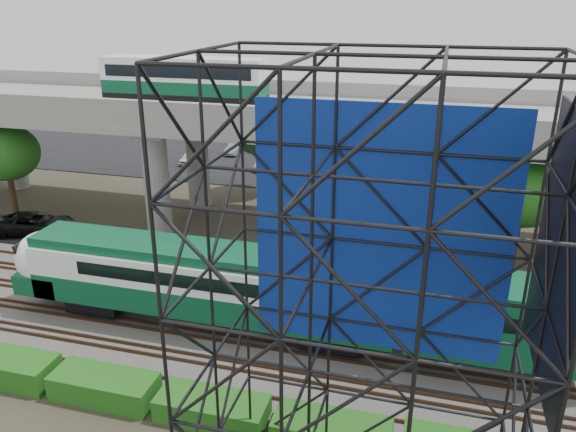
% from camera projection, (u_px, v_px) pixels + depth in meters
% --- Properties ---
extents(ground, '(140.00, 140.00, 0.00)m').
position_uv_depth(ground, '(228.00, 355.00, 27.32)').
color(ground, '#474233').
rests_on(ground, ground).
extents(ballast_bed, '(90.00, 12.00, 0.20)m').
position_uv_depth(ballast_bed, '(242.00, 332.00, 29.09)').
color(ballast_bed, slate).
rests_on(ballast_bed, ground).
extents(service_road, '(90.00, 5.00, 0.08)m').
position_uv_depth(service_road, '(286.00, 263.00, 36.75)').
color(service_road, black).
rests_on(service_road, ground).
extents(parking_lot, '(90.00, 18.00, 0.08)m').
position_uv_depth(parking_lot, '(347.00, 167.00, 57.88)').
color(parking_lot, black).
rests_on(parking_lot, ground).
extents(harbor_water, '(140.00, 40.00, 0.03)m').
position_uv_depth(harbor_water, '(374.00, 124.00, 77.68)').
color(harbor_water, slate).
rests_on(harbor_water, ground).
extents(rail_tracks, '(90.00, 9.52, 0.16)m').
position_uv_depth(rail_tracks, '(241.00, 329.00, 29.02)').
color(rail_tracks, '#472D1E').
rests_on(rail_tracks, ballast_bed).
extents(commuter_train, '(29.30, 3.06, 4.30)m').
position_uv_depth(commuter_train, '(247.00, 285.00, 27.98)').
color(commuter_train, black).
rests_on(commuter_train, rail_tracks).
extents(overpass, '(80.00, 12.00, 12.40)m').
position_uv_depth(overpass, '(298.00, 123.00, 38.91)').
color(overpass, '#9E9B93').
rests_on(overpass, ground).
extents(scaffold_tower, '(9.36, 6.36, 15.00)m').
position_uv_depth(scaffold_tower, '(363.00, 335.00, 15.61)').
color(scaffold_tower, black).
rests_on(scaffold_tower, ground).
extents(hedge_strip, '(34.60, 1.80, 1.20)m').
position_uv_depth(hedge_strip, '(212.00, 408.00, 23.01)').
color(hedge_strip, '#124E13').
rests_on(hedge_strip, ground).
extents(trees, '(40.94, 16.94, 7.69)m').
position_uv_depth(trees, '(245.00, 155.00, 41.01)').
color(trees, '#382314').
rests_on(trees, ground).
extents(suv, '(6.16, 3.91, 1.59)m').
position_uv_depth(suv, '(35.00, 223.00, 41.08)').
color(suv, black).
rests_on(suv, service_road).
extents(parked_cars, '(35.74, 9.50, 1.27)m').
position_uv_depth(parked_cars, '(357.00, 163.00, 56.95)').
color(parked_cars, white).
rests_on(parked_cars, parking_lot).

